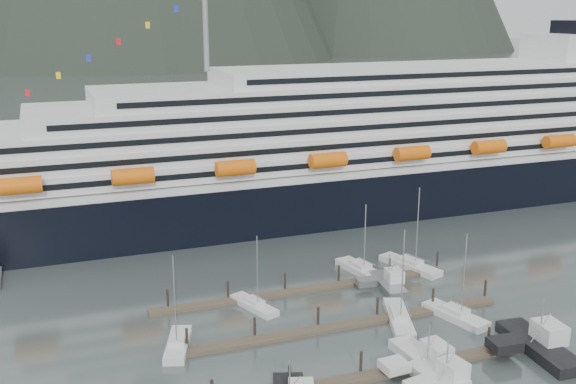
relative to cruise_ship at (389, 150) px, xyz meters
name	(u,v)px	position (x,y,z in m)	size (l,w,h in m)	color
ground	(385,331)	(-30.03, -54.94, -12.04)	(1600.00, 1600.00, 0.00)	#424E4E
cruise_ship	(389,150)	(0.00, 0.00, 0.00)	(210.00, 30.40, 50.30)	black
dock_near	(388,372)	(-34.95, -64.89, -11.73)	(48.18, 2.28, 3.20)	#4B3D30
dock_mid	(342,325)	(-34.95, -51.89, -11.73)	(48.18, 2.28, 3.20)	#4B3D30
dock_far	(306,289)	(-34.95, -38.89, -11.73)	(48.18, 2.28, 3.20)	#4B3D30
sailboat_a	(178,345)	(-57.03, -49.94, -11.61)	(5.39, 9.49, 13.35)	silver
sailboat_d	(399,319)	(-26.83, -53.11, -11.61)	(6.60, 11.91, 14.25)	silver
sailboat_e	(254,306)	(-44.30, -41.93, -11.64)	(5.17, 9.22, 11.61)	silver
sailboat_f	(360,270)	(-23.82, -34.95, -11.61)	(4.77, 10.54, 12.41)	silver
sailboat_g	(410,266)	(-15.19, -36.22, -11.60)	(6.47, 11.90, 14.68)	silver
sailboat_h	(455,316)	(-19.02, -55.08, -11.60)	(5.56, 10.43, 13.35)	silver
trawler_b	(445,382)	(-30.46, -69.96, -11.18)	(8.10, 10.61, 6.60)	silver
trawler_c	(427,362)	(-29.99, -65.34, -11.20)	(8.93, 12.64, 6.32)	silver
trawler_d	(538,345)	(-14.70, -66.75, -11.06)	(10.05, 13.56, 7.97)	black
trawler_e	(387,283)	(-22.76, -42.31, -11.22)	(7.52, 9.85, 6.15)	#95979A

